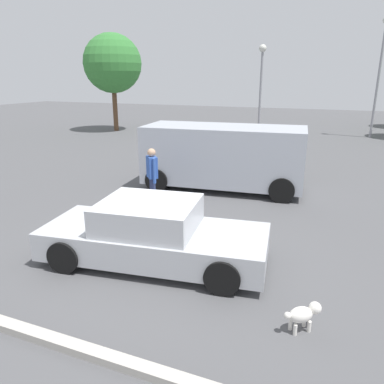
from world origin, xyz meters
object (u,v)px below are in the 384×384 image
sedan_foreground (153,235)px  dog (304,314)px  light_post_far (381,58)px  van_white (224,155)px  pedestrian (152,172)px  light_post_mid (261,74)px

sedan_foreground → dog: bearing=-27.3°
sedan_foreground → light_post_far: bearing=68.0°
van_white → pedestrian: bearing=-124.0°
pedestrian → light_post_far: size_ratio=0.24×
light_post_mid → light_post_far: size_ratio=0.79×
dog → sedan_foreground: bearing=120.5°
pedestrian → light_post_mid: light_post_mid is taller
van_white → light_post_mid: (-1.36, 11.76, 2.65)m
sedan_foreground → light_post_far: 20.46m
sedan_foreground → pedestrian: (-1.60, 3.01, 0.42)m
van_white → light_post_far: (5.20, 13.93, 3.52)m
pedestrian → light_post_far: (6.54, 16.43, 3.64)m
sedan_foreground → van_white: van_white is taller
dog → light_post_far: bearing=44.9°
van_white → pedestrian: (-1.34, -2.50, -0.12)m
dog → light_post_mid: 19.24m
van_white → dog: bearing=-69.1°
pedestrian → light_post_far: bearing=-154.7°
dog → pedestrian: bearing=98.8°
sedan_foreground → dog: sedan_foreground is taller
light_post_far → pedestrian: bearing=-111.7°
van_white → light_post_mid: 12.13m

